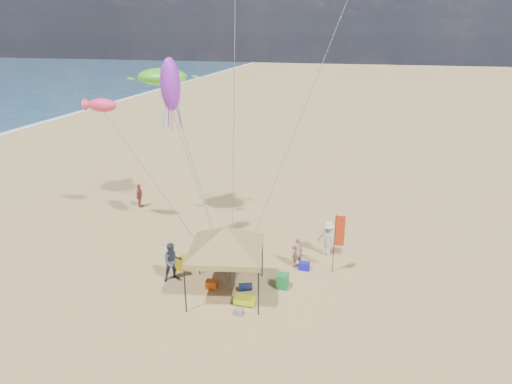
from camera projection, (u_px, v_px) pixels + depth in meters
ground at (240, 300)px, 19.33m from camera, size 280.00×280.00×0.00m
canopy_tent at (225, 230)px, 18.73m from camera, size 6.07×6.07×3.80m
feather_flag at (338, 235)px, 20.77m from camera, size 0.47×0.06×3.09m
cooler_red at (212, 284)px, 20.14m from camera, size 0.54×0.38×0.38m
cooler_blue at (304, 266)px, 21.69m from camera, size 0.54×0.38×0.38m
bag_navy at (245, 287)px, 19.97m from camera, size 0.69×0.54×0.36m
bag_orange at (223, 246)px, 23.70m from camera, size 0.54×0.69×0.36m
chair_green at (283, 281)px, 20.11m from camera, size 0.50×0.50×0.70m
chair_yellow at (182, 263)px, 21.69m from camera, size 0.50×0.50×0.70m
crate_grey at (239, 312)px, 18.27m from camera, size 0.34×0.30×0.28m
beach_cart at (245, 300)px, 18.94m from camera, size 0.90×0.50×0.24m
person_near_a at (297, 252)px, 21.78m from camera, size 0.72×0.66×1.64m
person_near_b at (173, 262)px, 20.54m from camera, size 1.19×1.15×1.92m
person_near_c at (328, 238)px, 22.87m from camera, size 1.39×1.09×1.89m
person_far_a at (139, 196)px, 29.10m from camera, size 0.52×0.99×1.60m
turtle_kite at (162, 77)px, 24.74m from camera, size 2.93×2.37×0.96m
fish_kite at (102, 105)px, 23.93m from camera, size 1.88×1.43×0.75m
squid_kite at (170, 84)px, 21.12m from camera, size 1.07×1.07×2.55m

